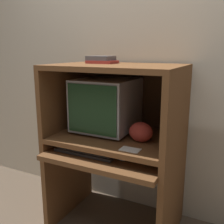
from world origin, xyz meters
The scene contains 10 objects.
wall_back centered at (0.00, 0.73, 1.30)m, with size 6.00×0.06×2.60m.
desk_base centered at (0.00, 0.28, 0.42)m, with size 0.95×0.74×0.68m.
desk_monitor_shelf centered at (0.00, 0.33, 0.75)m, with size 0.95×0.67×0.10m.
hutch_upper centered at (0.00, 0.37, 1.14)m, with size 0.95×0.67×0.53m.
crt_monitor centered at (-0.12, 0.40, 0.99)m, with size 0.43×0.47×0.42m.
keyboard centered at (-0.14, 0.12, 0.69)m, with size 0.47×0.13×0.03m.
mouse centered at (0.15, 0.12, 0.69)m, with size 0.07×0.04×0.03m.
snack_bag centered at (0.22, 0.28, 0.85)m, with size 0.17×0.13×0.14m.
book_stack centered at (-0.17, 0.42, 1.34)m, with size 0.22×0.17×0.06m.
paper_card centered at (0.22, 0.09, 0.78)m, with size 0.13×0.08×0.00m.
Camera 1 is at (0.83, -1.39, 1.41)m, focal length 42.00 mm.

